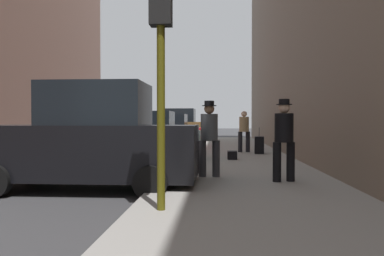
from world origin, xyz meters
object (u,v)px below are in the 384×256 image
pedestrian_with_fedora (284,136)px  rolling_suitcase (259,145)px  duffel_bag (232,155)px  parked_bronze_suv (177,127)px  pedestrian_in_tan_coat (244,129)px  parked_black_suv (90,141)px  parked_red_hatchback (164,133)px  pedestrian_with_beanie (209,135)px  fire_hydrant (195,145)px  traffic_light (161,32)px  parked_dark_green_sedan (141,138)px

pedestrian_with_fedora → rolling_suitcase: size_ratio=1.71×
duffel_bag → pedestrian_with_fedora: bearing=-78.5°
parked_bronze_suv → pedestrian_in_tan_coat: (3.80, -9.09, 0.07)m
parked_black_suv → parked_red_hatchback: size_ratio=1.08×
parked_black_suv → pedestrian_in_tan_coat: bearing=64.5°
rolling_suitcase → pedestrian_with_beanie: bearing=-106.5°
fire_hydrant → traffic_light: traffic_light is taller
traffic_light → pedestrian_with_fedora: size_ratio=2.03×
parked_red_hatchback → pedestrian_with_fedora: 11.48m
pedestrian_in_tan_coat → pedestrian_with_beanie: bearing=-100.7°
parked_black_suv → rolling_suitcase: (4.35, 7.29, -0.54)m
pedestrian_in_tan_coat → parked_bronze_suv: bearing=112.7°
traffic_light → parked_bronze_suv: bearing=95.5°
parked_bronze_suv → pedestrian_with_fedora: (4.11, -16.62, 0.10)m
parked_black_suv → pedestrian_with_fedora: (4.11, 0.43, 0.10)m
parked_dark_green_sedan → rolling_suitcase: (4.35, 1.97, -0.36)m
parked_red_hatchback → traffic_light: 13.69m
parked_red_hatchback → pedestrian_with_beanie: size_ratio=2.39×
parked_black_suv → pedestrian_with_fedora: bearing=6.0°
parked_bronze_suv → pedestrian_with_beanie: (2.49, -16.02, 0.10)m
pedestrian_with_fedora → fire_hydrant: bearing=109.5°
parked_dark_green_sedan → fire_hydrant: (1.80, 1.64, -0.35)m
pedestrian_with_beanie → parked_bronze_suv: bearing=98.8°
traffic_light → rolling_suitcase: size_ratio=3.46×
parked_dark_green_sedan → parked_black_suv: bearing=-90.0°
parked_dark_green_sedan → parked_red_hatchback: 5.83m
traffic_light → rolling_suitcase: 10.14m
parked_black_suv → rolling_suitcase: bearing=59.2°
pedestrian_in_tan_coat → parked_black_suv: bearing=-115.5°
parked_bronze_suv → traffic_light: size_ratio=1.29×
parked_black_suv → parked_bronze_suv: same height
pedestrian_in_tan_coat → duffel_bag: pedestrian_in_tan_coat is taller
pedestrian_in_tan_coat → duffel_bag: (-0.61, -2.96, -0.81)m
parked_black_suv → pedestrian_in_tan_coat: (3.80, 7.96, 0.07)m
parked_bronze_suv → rolling_suitcase: size_ratio=4.48×
fire_hydrant → pedestrian_in_tan_coat: size_ratio=0.41×
fire_hydrant → duffel_bag: 2.41m
pedestrian_with_beanie → rolling_suitcase: 6.55m
parked_bronze_suv → duffel_bag: (3.19, -12.05, -0.74)m
parked_black_suv → rolling_suitcase: 8.50m
pedestrian_in_tan_coat → pedestrian_with_fedora: size_ratio=0.96×
traffic_light → pedestrian_in_tan_coat: 10.55m
parked_red_hatchback → rolling_suitcase: 5.83m
parked_red_hatchback → duffel_bag: size_ratio=9.64×
parked_black_suv → parked_red_hatchback: parked_black_suv is taller
traffic_light → duffel_bag: traffic_light is taller
fire_hydrant → pedestrian_with_fedora: size_ratio=0.40×
parked_red_hatchback → fire_hydrant: bearing=-66.7°
parked_bronze_suv → pedestrian_in_tan_coat: parked_bronze_suv is taller
parked_dark_green_sedan → pedestrian_in_tan_coat: 4.63m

